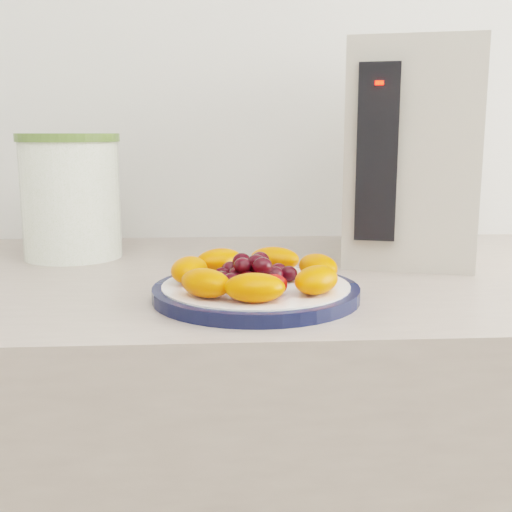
{
  "coord_description": "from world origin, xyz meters",
  "views": [
    {
      "loc": [
        -0.14,
        0.34,
        1.09
      ],
      "look_at": [
        -0.1,
        1.06,
        0.95
      ],
      "focal_mm": 45.0,
      "sensor_mm": 36.0,
      "label": 1
    }
  ],
  "objects": [
    {
      "name": "appliance_led",
      "position": [
        0.07,
        1.18,
        1.15
      ],
      "size": [
        0.01,
        0.01,
        0.01
      ],
      "primitive_type": "cube",
      "rotation": [
        0.0,
        0.0,
        -0.28
      ],
      "color": "#FF0C05",
      "rests_on": "appliance_panel"
    },
    {
      "name": "plate_rim",
      "position": [
        -0.1,
        1.06,
        0.91
      ],
      "size": [
        0.24,
        0.24,
        0.01
      ],
      "primitive_type": "cylinder",
      "color": "#0F1433",
      "rests_on": "counter"
    },
    {
      "name": "fruit_plate",
      "position": [
        -0.1,
        1.05,
        0.93
      ],
      "size": [
        0.2,
        0.2,
        0.03
      ],
      "color": "#F84B00",
      "rests_on": "plate_face"
    },
    {
      "name": "canister",
      "position": [
        -0.36,
        1.32,
        0.99
      ],
      "size": [
        0.18,
        0.18,
        0.17
      ],
      "primitive_type": "cylinder",
      "rotation": [
        0.0,
        0.0,
        -0.26
      ],
      "color": "#4E731B",
      "rests_on": "counter"
    },
    {
      "name": "appliance_panel",
      "position": [
        0.07,
        1.19,
        1.06
      ],
      "size": [
        0.06,
        0.03,
        0.23
      ],
      "primitive_type": "cube",
      "rotation": [
        0.0,
        0.0,
        -0.28
      ],
      "color": "black",
      "rests_on": "appliance_body"
    },
    {
      "name": "wall_back",
      "position": [
        0.0,
        1.51,
        1.3
      ],
      "size": [
        3.5,
        0.02,
        2.6
      ],
      "primitive_type": "cube",
      "color": "silver",
      "rests_on": "floor"
    },
    {
      "name": "canister_lid",
      "position": [
        -0.36,
        1.32,
        1.08
      ],
      "size": [
        0.18,
        0.18,
        0.01
      ],
      "primitive_type": "cylinder",
      "rotation": [
        0.0,
        0.0,
        -0.26
      ],
      "color": "#537232",
      "rests_on": "canister"
    },
    {
      "name": "appliance_body",
      "position": [
        0.15,
        1.3,
        1.06
      ],
      "size": [
        0.24,
        0.29,
        0.31
      ],
      "primitive_type": "cube",
      "rotation": [
        0.0,
        0.0,
        -0.28
      ],
      "color": "#B8AFA0",
      "rests_on": "counter"
    },
    {
      "name": "plate_face",
      "position": [
        -0.1,
        1.06,
        0.91
      ],
      "size": [
        0.21,
        0.21,
        0.02
      ],
      "primitive_type": "cylinder",
      "color": "white",
      "rests_on": "counter"
    }
  ]
}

